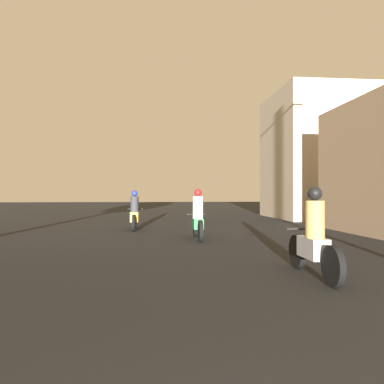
# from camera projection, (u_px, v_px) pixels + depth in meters

# --- Properties ---
(motorcycle_silver) EXTENTS (0.60, 2.08, 1.55)m
(motorcycle_silver) POSITION_uv_depth(u_px,v_px,m) (314.00, 240.00, 6.38)
(motorcycle_silver) COLOR black
(motorcycle_silver) RESTS_ON ground_plane
(motorcycle_green) EXTENTS (0.60, 2.10, 1.57)m
(motorcycle_green) POSITION_uv_depth(u_px,v_px,m) (198.00, 219.00, 11.61)
(motorcycle_green) COLOR black
(motorcycle_green) RESTS_ON ground_plane
(motorcycle_yellow) EXTENTS (0.60, 2.02, 1.54)m
(motorcycle_yellow) POSITION_uv_depth(u_px,v_px,m) (135.00, 214.00, 14.63)
(motorcycle_yellow) COLOR black
(motorcycle_yellow) RESTS_ON ground_plane
(building_right_far) EXTENTS (5.40, 5.95, 7.17)m
(building_right_far) POSITION_uv_depth(u_px,v_px,m) (320.00, 156.00, 21.67)
(building_right_far) COLOR beige
(building_right_far) RESTS_ON ground_plane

